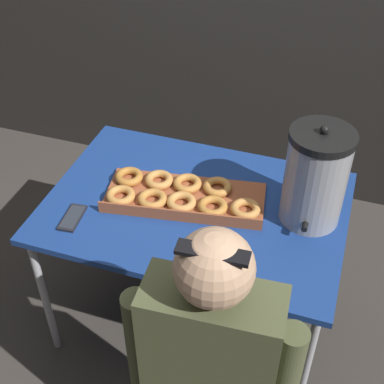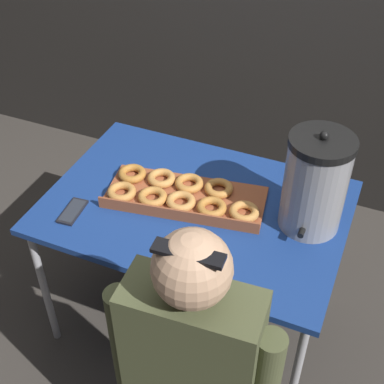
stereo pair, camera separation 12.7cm
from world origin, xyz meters
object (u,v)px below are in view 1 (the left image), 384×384
(cell_phone, at_px, (72,218))
(person_seated, at_px, (210,381))
(donut_box, at_px, (181,195))
(coffee_urn, at_px, (316,177))

(cell_phone, xyz_separation_m, person_seated, (0.69, -0.42, -0.13))
(donut_box, height_order, cell_phone, donut_box)
(coffee_urn, bearing_deg, cell_phone, -160.72)
(coffee_urn, distance_m, cell_phone, 0.93)
(donut_box, height_order, person_seated, person_seated)
(cell_phone, bearing_deg, donut_box, 28.48)
(donut_box, bearing_deg, cell_phone, -155.38)
(donut_box, distance_m, person_seated, 0.75)
(person_seated, bearing_deg, donut_box, -67.24)
(coffee_urn, bearing_deg, person_seated, -103.80)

